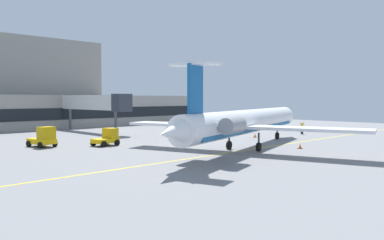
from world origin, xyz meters
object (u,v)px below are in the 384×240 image
Objects in this scene: regional_jet at (247,122)px; pushback_tractor at (107,138)px; marshaller at (302,128)px; baggage_tug at (44,138)px; belt_loader at (211,128)px.

regional_jet is 10.99× the size of pushback_tractor.
regional_jet reaches higher than marshaller.
pushback_tractor is (5.90, -3.77, -0.12)m from baggage_tug.
belt_loader is 2.01× the size of marshaller.
baggage_tug is 37.26m from marshaller.
pushback_tractor is 19.55m from belt_loader.
marshaller is (35.28, -12.01, -0.10)m from baggage_tug.
marshaller is at bearing -18.80° from baggage_tug.
marshaller is at bearing -45.02° from belt_loader.
belt_loader is (19.47, 1.68, 0.06)m from pushback_tractor.
belt_loader reaches higher than marshaller.
belt_loader is at bearing 134.98° from marshaller.
belt_loader is (10.69, 15.13, -1.97)m from regional_jet.
pushback_tractor is at bearing 164.34° from marshaller.
regional_jet is 18.63m from belt_loader.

